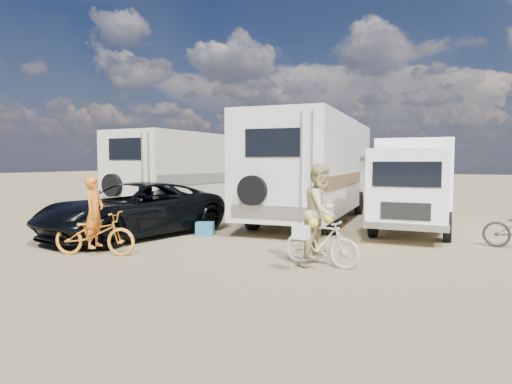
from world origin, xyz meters
The scene contains 11 objects.
ground centered at (0.00, 0.00, 0.00)m, with size 140.00×140.00×0.00m, color #958259.
rv_main centered at (0.03, 6.76, 1.76)m, with size 2.70×8.66×3.52m, color white, non-canonical shape.
rv_left centered at (-5.14, 6.77, 1.58)m, with size 2.51×7.39×3.15m, color beige, non-canonical shape.
box_truck centered at (3.47, 6.38, 1.38)m, with size 2.11×6.25×2.75m, color white, non-canonical shape.
dark_suv centered at (-3.34, 1.48, 0.75)m, with size 2.50×5.43×1.51m, color black.
bike_man centered at (-2.34, -0.82, 0.49)m, with size 0.65×1.86×0.98m, color orange.
bike_woman centered at (2.49, 0.52, 0.48)m, with size 0.45×1.61×0.97m, color #B4BEA0.
rider_man centered at (-2.34, -0.82, 0.79)m, with size 0.58×0.38×1.58m, color orange.
rider_woman centered at (2.49, 0.52, 0.94)m, with size 0.91×0.71×1.87m, color #CFBB7E.
cooler centered at (-1.60, 2.45, 0.19)m, with size 0.49×0.35×0.39m, color #246386.
crate centered at (0.13, 4.63, 0.18)m, with size 0.46×0.46×0.37m, color #946A4D.
Camera 1 is at (5.36, -7.83, 2.10)m, focal length 31.01 mm.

